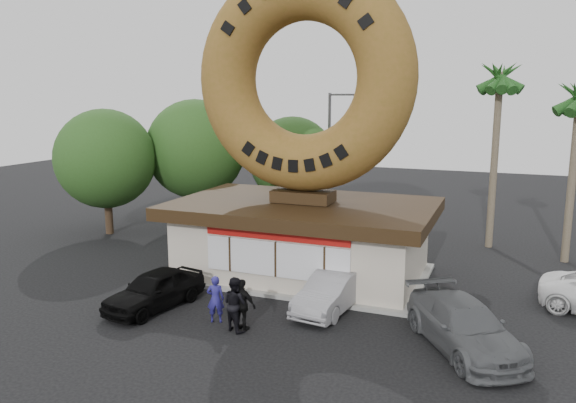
% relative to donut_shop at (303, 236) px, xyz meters
% --- Properties ---
extents(ground, '(90.00, 90.00, 0.00)m').
position_rel_donut_shop_xyz_m(ground, '(0.00, -5.98, -1.77)').
color(ground, black).
rests_on(ground, ground).
extents(donut_shop, '(11.20, 7.20, 3.80)m').
position_rel_donut_shop_xyz_m(donut_shop, '(0.00, 0.00, 0.00)').
color(donut_shop, beige).
rests_on(donut_shop, ground).
extents(giant_donut, '(9.47, 2.41, 9.47)m').
position_rel_donut_shop_xyz_m(giant_donut, '(0.00, 0.02, 6.77)').
color(giant_donut, brown).
rests_on(giant_donut, donut_shop).
extents(tree_west, '(6.00, 6.00, 7.65)m').
position_rel_donut_shop_xyz_m(tree_west, '(-9.50, 7.02, 2.87)').
color(tree_west, '#473321').
rests_on(tree_west, ground).
extents(tree_mid, '(5.20, 5.20, 6.63)m').
position_rel_donut_shop_xyz_m(tree_mid, '(-4.00, 9.02, 2.25)').
color(tree_mid, '#473321').
rests_on(tree_mid, ground).
extents(tree_far, '(5.60, 5.60, 7.14)m').
position_rel_donut_shop_xyz_m(tree_far, '(-13.00, 3.02, 2.56)').
color(tree_far, '#473321').
rests_on(tree_far, ground).
extents(palm_near, '(2.60, 2.60, 9.75)m').
position_rel_donut_shop_xyz_m(palm_near, '(7.50, 8.02, 6.65)').
color(palm_near, '#726651').
rests_on(palm_near, ground).
extents(street_lamp, '(2.11, 0.20, 8.00)m').
position_rel_donut_shop_xyz_m(street_lamp, '(-1.86, 10.02, 2.72)').
color(street_lamp, '#59595E').
rests_on(street_lamp, ground).
extents(person_left, '(0.72, 0.60, 1.69)m').
position_rel_donut_shop_xyz_m(person_left, '(-1.01, -6.10, -0.92)').
color(person_left, navy).
rests_on(person_left, ground).
extents(person_center, '(1.12, 1.02, 1.88)m').
position_rel_donut_shop_xyz_m(person_center, '(-0.04, -6.49, -0.83)').
color(person_center, black).
rests_on(person_center, ground).
extents(person_right, '(1.11, 0.59, 1.79)m').
position_rel_donut_shop_xyz_m(person_right, '(0.18, -6.39, -0.87)').
color(person_right, black).
rests_on(person_right, ground).
extents(car_black, '(2.48, 4.46, 1.44)m').
position_rel_donut_shop_xyz_m(car_black, '(-3.77, -5.77, -1.05)').
color(car_black, black).
rests_on(car_black, ground).
extents(car_silver, '(1.99, 4.37, 1.39)m').
position_rel_donut_shop_xyz_m(car_silver, '(2.42, -3.50, -1.07)').
color(car_silver, '#98979C').
rests_on(car_silver, ground).
extents(car_grey, '(4.62, 5.54, 1.52)m').
position_rel_donut_shop_xyz_m(car_grey, '(7.25, -5.12, -1.01)').
color(car_grey, slate).
rests_on(car_grey, ground).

